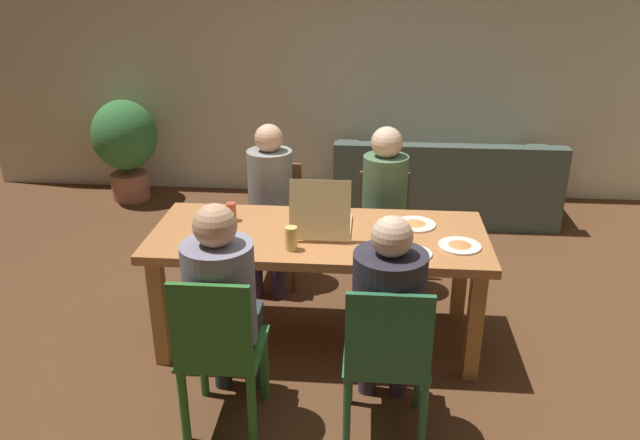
{
  "coord_description": "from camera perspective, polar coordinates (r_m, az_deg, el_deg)",
  "views": [
    {
      "loc": [
        0.3,
        -3.47,
        2.31
      ],
      "look_at": [
        0.0,
        0.1,
        0.8
      ],
      "focal_mm": 35.07,
      "sensor_mm": 36.0,
      "label": 1
    }
  ],
  "objects": [
    {
      "name": "person_1",
      "position": [
        4.46,
        5.92,
        1.9
      ],
      "size": [
        0.32,
        0.51,
        1.24
      ],
      "color": "#393336",
      "rests_on": "ground"
    },
    {
      "name": "chair_2",
      "position": [
        3.14,
        6.12,
        -12.28
      ],
      "size": [
        0.43,
        0.42,
        0.92
      ],
      "color": "#296941",
      "rests_on": "ground"
    },
    {
      "name": "chair_0",
      "position": [
        4.77,
        -4.29,
        0.43
      ],
      "size": [
        0.44,
        0.43,
        0.88
      ],
      "color": "brown",
      "rests_on": "ground"
    },
    {
      "name": "plate_0",
      "position": [
        3.96,
        8.65,
        -0.34
      ],
      "size": [
        0.26,
        0.26,
        0.03
      ],
      "color": "white",
      "rests_on": "dining_table"
    },
    {
      "name": "person_2",
      "position": [
        3.14,
        6.23,
        -7.81
      ],
      "size": [
        0.36,
        0.53,
        1.21
      ],
      "color": "#392E48",
      "rests_on": "ground"
    },
    {
      "name": "potted_plant",
      "position": [
        6.61,
        -17.36,
        6.87
      ],
      "size": [
        0.64,
        0.64,
        1.03
      ],
      "color": "#AA6954",
      "rests_on": "ground"
    },
    {
      "name": "person_3",
      "position": [
        3.21,
        -8.92,
        -6.87
      ],
      "size": [
        0.36,
        0.51,
        1.25
      ],
      "color": "#2B383A",
      "rests_on": "ground"
    },
    {
      "name": "plate_2",
      "position": [
        3.71,
        12.63,
        -2.26
      ],
      "size": [
        0.25,
        0.25,
        0.03
      ],
      "color": "white",
      "rests_on": "dining_table"
    },
    {
      "name": "person_0",
      "position": [
        4.57,
        -4.63,
        2.37
      ],
      "size": [
        0.33,
        0.49,
        1.23
      ],
      "color": "#3B2B4E",
      "rests_on": "ground"
    },
    {
      "name": "dining_table",
      "position": [
        3.85,
        -0.12,
        -2.46
      ],
      "size": [
        2.05,
        0.85,
        0.76
      ],
      "color": "#BC7642",
      "rests_on": "ground"
    },
    {
      "name": "drinking_glass_2",
      "position": [
        3.7,
        -10.97,
        -1.16
      ],
      "size": [
        0.07,
        0.07,
        0.14
      ],
      "primitive_type": "cylinder",
      "color": "silver",
      "rests_on": "dining_table"
    },
    {
      "name": "chair_1",
      "position": [
        4.68,
        5.77,
        -0.56
      ],
      "size": [
        0.39,
        0.39,
        0.85
      ],
      "color": "brown",
      "rests_on": "ground"
    },
    {
      "name": "drinking_glass_0",
      "position": [
        4.01,
        -8.09,
        0.76
      ],
      "size": [
        0.06,
        0.06,
        0.12
      ],
      "primitive_type": "cylinder",
      "color": "#BA5033",
      "rests_on": "dining_table"
    },
    {
      "name": "ground_plane",
      "position": [
        4.18,
        -0.12,
        -10.75
      ],
      "size": [
        20.0,
        20.0,
        0.0
      ],
      "primitive_type": "plane",
      "color": "brown"
    },
    {
      "name": "back_wall",
      "position": [
        6.41,
        2.12,
        14.25
      ],
      "size": [
        7.54,
        0.12,
        2.71
      ],
      "primitive_type": "cube",
      "color": "beige",
      "rests_on": "ground"
    },
    {
      "name": "couch",
      "position": [
        6.08,
        11.16,
        2.93
      ],
      "size": [
        2.06,
        0.83,
        0.79
      ],
      "color": "#435149",
      "rests_on": "ground"
    },
    {
      "name": "drinking_glass_1",
      "position": [
        3.57,
        -2.65,
        -1.69
      ],
      "size": [
        0.07,
        0.07,
        0.14
      ],
      "primitive_type": "cylinder",
      "color": "#E6C466",
      "rests_on": "dining_table"
    },
    {
      "name": "pizza_box_0",
      "position": [
        3.83,
        0.2,
        -0.14
      ],
      "size": [
        0.36,
        0.43,
        0.37
      ],
      "color": "tan",
      "rests_on": "dining_table"
    },
    {
      "name": "chair_3",
      "position": [
        3.23,
        -9.19,
        -11.79
      ],
      "size": [
        0.41,
        0.44,
        0.94
      ],
      "color": "#2F712F",
      "rests_on": "ground"
    },
    {
      "name": "plate_1",
      "position": [
        3.57,
        8.48,
        -2.99
      ],
      "size": [
        0.22,
        0.22,
        0.03
      ],
      "color": "white",
      "rests_on": "dining_table"
    }
  ]
}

